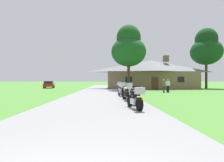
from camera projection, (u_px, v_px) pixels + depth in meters
name	position (u px, v px, depth m)	size (l,w,h in m)	color
ground_plane	(101.00, 93.00, 21.77)	(500.00, 500.00, 0.00)	#42752D
asphalt_driveway	(101.00, 95.00, 19.77)	(6.40, 80.00, 0.06)	slate
motorcycle_black_nearest_to_camera	(135.00, 98.00, 9.46)	(0.85, 2.06, 1.30)	black
motorcycle_red_second_in_row	(133.00, 95.00, 11.59)	(0.66, 2.08, 1.30)	black
motorcycle_yellow_third_in_row	(128.00, 93.00, 13.70)	(0.96, 2.07, 1.30)	black
motorcycle_green_fourth_in_row	(125.00, 91.00, 15.48)	(0.66, 2.08, 1.30)	black
motorcycle_blue_fifth_in_row	(122.00, 90.00, 17.52)	(0.95, 2.07, 1.30)	black
motorcycle_yellow_sixth_in_row	(122.00, 89.00, 19.54)	(0.91, 2.08, 1.30)	black
motorcycle_red_farthest_in_row	(120.00, 88.00, 21.93)	(0.66, 2.08, 1.30)	black
stone_lodge	(151.00, 74.00, 34.20)	(16.54, 6.50, 6.07)	brown
bystander_gray_shirt_near_lodge	(168.00, 85.00, 24.37)	(0.40, 0.43, 1.69)	black
bystander_white_shirt_beside_signpost	(168.00, 85.00, 23.90)	(0.54, 0.29, 1.69)	black
bystander_olive_shirt_by_tree	(164.00, 85.00, 23.53)	(0.38, 0.47, 1.69)	navy
tree_by_lodge_front	(129.00, 48.00, 28.63)	(5.28, 5.28, 10.00)	#422D19
tree_right_of_lodge	(206.00, 48.00, 35.57)	(5.80, 5.80, 11.46)	#422D19
parked_red_suv_far_left	(49.00, 84.00, 37.76)	(2.72, 4.87, 1.40)	maroon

